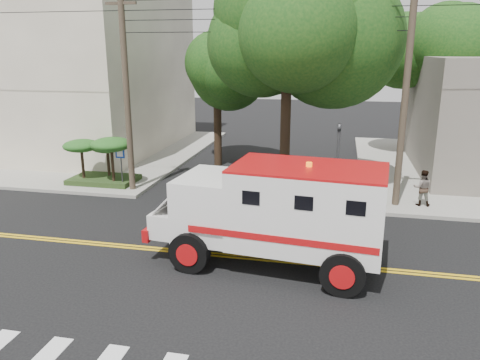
# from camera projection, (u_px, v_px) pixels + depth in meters

# --- Properties ---
(ground) EXTENTS (100.00, 100.00, 0.00)m
(ground) POSITION_uv_depth(u_px,v_px,m) (214.00, 255.00, 15.35)
(ground) COLOR black
(ground) RESTS_ON ground
(sidewalk_nw) EXTENTS (17.00, 17.00, 0.15)m
(sidewalk_nw) POSITION_uv_depth(u_px,v_px,m) (70.00, 151.00, 30.77)
(sidewalk_nw) COLOR gray
(sidewalk_nw) RESTS_ON ground
(building_left) EXTENTS (16.00, 14.00, 10.00)m
(building_left) POSITION_uv_depth(u_px,v_px,m) (48.00, 70.00, 31.22)
(building_left) COLOR #B5A994
(building_left) RESTS_ON sidewalk_nw
(utility_pole_left) EXTENTS (0.28, 0.28, 9.00)m
(utility_pole_left) POSITION_uv_depth(u_px,v_px,m) (127.00, 96.00, 20.92)
(utility_pole_left) COLOR #382D23
(utility_pole_left) RESTS_ON ground
(utility_pole_right) EXTENTS (0.28, 0.28, 9.00)m
(utility_pole_right) POSITION_uv_depth(u_px,v_px,m) (405.00, 101.00, 18.70)
(utility_pole_right) COLOR #382D23
(utility_pole_right) RESTS_ON ground
(tree_main) EXTENTS (6.08, 5.70, 9.85)m
(tree_main) POSITION_uv_depth(u_px,v_px,m) (298.00, 31.00, 18.87)
(tree_main) COLOR black
(tree_main) RESTS_ON ground
(tree_left) EXTENTS (4.48, 4.20, 7.70)m
(tree_left) POSITION_uv_depth(u_px,v_px,m) (222.00, 64.00, 25.45)
(tree_left) COLOR black
(tree_left) RESTS_ON ground
(tree_right) EXTENTS (4.80, 4.50, 8.20)m
(tree_right) POSITION_uv_depth(u_px,v_px,m) (433.00, 57.00, 26.77)
(tree_right) COLOR black
(tree_right) RESTS_ON ground
(traffic_signal) EXTENTS (0.15, 0.18, 3.60)m
(traffic_signal) POSITION_uv_depth(u_px,v_px,m) (338.00, 157.00, 19.26)
(traffic_signal) COLOR #3F3F42
(traffic_signal) RESTS_ON ground
(accessibility_sign) EXTENTS (0.45, 0.10, 2.02)m
(accessibility_sign) POSITION_uv_depth(u_px,v_px,m) (121.00, 162.00, 22.05)
(accessibility_sign) COLOR #3F3F42
(accessibility_sign) RESTS_ON ground
(palm_planter) EXTENTS (3.52, 2.63, 2.36)m
(palm_planter) POSITION_uv_depth(u_px,v_px,m) (101.00, 153.00, 22.65)
(palm_planter) COLOR #1E3314
(palm_planter) RESTS_ON sidewalk_nw
(armored_truck) EXTENTS (7.34, 3.48, 3.24)m
(armored_truck) POSITION_uv_depth(u_px,v_px,m) (277.00, 209.00, 14.14)
(armored_truck) COLOR silver
(armored_truck) RESTS_ON ground
(pedestrian_a) EXTENTS (0.81, 0.67, 1.90)m
(pedestrian_a) POSITION_uv_depth(u_px,v_px,m) (379.00, 186.00, 19.11)
(pedestrian_a) COLOR gray
(pedestrian_a) RESTS_ON sidewalk_ne
(pedestrian_b) EXTENTS (0.77, 0.62, 1.53)m
(pedestrian_b) POSITION_uv_depth(u_px,v_px,m) (422.00, 188.00, 19.56)
(pedestrian_b) COLOR gray
(pedestrian_b) RESTS_ON sidewalk_ne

